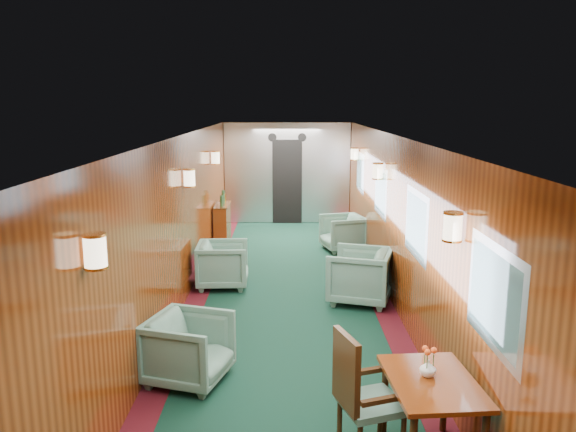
# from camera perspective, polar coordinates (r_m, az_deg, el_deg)

# --- Properties ---
(room) EXTENTS (12.00, 12.10, 2.40)m
(room) POSITION_cam_1_polar(r_m,az_deg,el_deg) (7.49, 0.03, 2.14)
(room) COLOR #0D3224
(room) RESTS_ON ground
(bulkhead) EXTENTS (2.98, 0.17, 2.39)m
(bulkhead) POSITION_cam_1_polar(r_m,az_deg,el_deg) (13.41, -0.08, 4.32)
(bulkhead) COLOR silver
(bulkhead) RESTS_ON ground
(windows_right) EXTENTS (0.02, 8.60, 0.80)m
(windows_right) POSITION_cam_1_polar(r_m,az_deg,el_deg) (7.91, 10.86, 1.08)
(windows_right) COLOR #AAADB1
(windows_right) RESTS_ON ground
(wall_sconces) EXTENTS (2.97, 7.97, 0.25)m
(wall_sconces) POSITION_cam_1_polar(r_m,az_deg,el_deg) (8.03, 0.01, 3.88)
(wall_sconces) COLOR #FFEDC6
(wall_sconces) RESTS_ON ground
(dining_table) EXTENTS (0.73, 1.00, 0.71)m
(dining_table) POSITION_cam_1_polar(r_m,az_deg,el_deg) (4.77, 14.39, -17.03)
(dining_table) COLOR maroon
(dining_table) RESTS_ON ground
(side_chair) EXTENTS (0.60, 0.62, 1.08)m
(side_chair) POSITION_cam_1_polar(r_m,az_deg,el_deg) (4.72, 7.34, -17.26)
(side_chair) COLOR #224F47
(side_chair) RESTS_ON ground
(credenza) EXTENTS (0.29, 0.91, 1.09)m
(credenza) POSITION_cam_1_polar(r_m,az_deg,el_deg) (11.61, -6.68, -0.71)
(credenza) COLOR maroon
(credenza) RESTS_ON ground
(flower_vase) EXTENTS (0.16, 0.16, 0.14)m
(flower_vase) POSITION_cam_1_polar(r_m,az_deg,el_deg) (4.73, 14.03, -14.76)
(flower_vase) COLOR silver
(flower_vase) RESTS_ON dining_table
(armchair_left_near) EXTENTS (0.97, 0.95, 0.71)m
(armchair_left_near) POSITION_cam_1_polar(r_m,az_deg,el_deg) (6.03, -10.03, -13.15)
(armchair_left_near) COLOR #224F47
(armchair_left_near) RESTS_ON ground
(armchair_left_far) EXTENTS (0.81, 0.79, 0.71)m
(armchair_left_far) POSITION_cam_1_polar(r_m,az_deg,el_deg) (8.87, -6.62, -4.92)
(armchair_left_far) COLOR #224F47
(armchair_left_far) RESTS_ON ground
(armchair_right_near) EXTENTS (1.07, 1.06, 0.79)m
(armchair_right_near) POSITION_cam_1_polar(r_m,az_deg,el_deg) (8.21, 7.30, -6.04)
(armchair_right_near) COLOR #224F47
(armchair_right_near) RESTS_ON ground
(armchair_right_far) EXTENTS (0.94, 0.92, 0.70)m
(armchair_right_far) POSITION_cam_1_polar(r_m,az_deg,el_deg) (11.02, 5.57, -1.71)
(armchair_right_far) COLOR #224F47
(armchair_right_far) RESTS_ON ground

